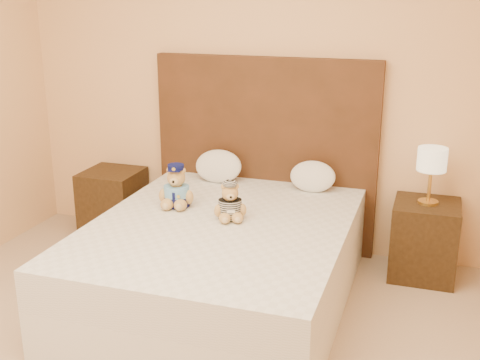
{
  "coord_description": "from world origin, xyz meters",
  "views": [
    {
      "loc": [
        1.25,
        -2.16,
        1.96
      ],
      "look_at": [
        0.05,
        1.45,
        0.77
      ],
      "focal_mm": 45.0,
      "sensor_mm": 36.0,
      "label": 1
    }
  ],
  "objects_px": {
    "bed": "(221,262)",
    "pillow_right": "(313,175)",
    "nightstand_right": "(424,240)",
    "teddy_prisoner": "(230,201)",
    "pillow_left": "(218,165)",
    "lamp": "(432,162)",
    "nightstand_left": "(113,203)",
    "teddy_police": "(176,186)"
  },
  "relations": [
    {
      "from": "teddy_police",
      "to": "teddy_prisoner",
      "type": "distance_m",
      "value": 0.45
    },
    {
      "from": "bed",
      "to": "nightstand_right",
      "type": "bearing_deg",
      "value": 32.62
    },
    {
      "from": "nightstand_left",
      "to": "pillow_right",
      "type": "height_order",
      "value": "pillow_right"
    },
    {
      "from": "lamp",
      "to": "teddy_police",
      "type": "xyz_separation_m",
      "value": [
        -1.64,
        -0.6,
        -0.15
      ]
    },
    {
      "from": "bed",
      "to": "lamp",
      "type": "height_order",
      "value": "lamp"
    },
    {
      "from": "nightstand_right",
      "to": "lamp",
      "type": "distance_m",
      "value": 0.57
    },
    {
      "from": "lamp",
      "to": "nightstand_right",
      "type": "bearing_deg",
      "value": 0.0
    },
    {
      "from": "bed",
      "to": "pillow_left",
      "type": "xyz_separation_m",
      "value": [
        -0.32,
        0.83,
        0.41
      ]
    },
    {
      "from": "lamp",
      "to": "teddy_police",
      "type": "bearing_deg",
      "value": -159.82
    },
    {
      "from": "bed",
      "to": "teddy_prisoner",
      "type": "bearing_deg",
      "value": 63.67
    },
    {
      "from": "teddy_prisoner",
      "to": "bed",
      "type": "bearing_deg",
      "value": -139.83
    },
    {
      "from": "lamp",
      "to": "bed",
      "type": "bearing_deg",
      "value": -147.38
    },
    {
      "from": "teddy_police",
      "to": "pillow_right",
      "type": "distance_m",
      "value": 1.03
    },
    {
      "from": "nightstand_right",
      "to": "teddy_police",
      "type": "distance_m",
      "value": 1.8
    },
    {
      "from": "teddy_prisoner",
      "to": "pillow_left",
      "type": "relative_size",
      "value": 0.66
    },
    {
      "from": "bed",
      "to": "lamp",
      "type": "relative_size",
      "value": 5.0
    },
    {
      "from": "nightstand_left",
      "to": "teddy_prisoner",
      "type": "bearing_deg",
      "value": -29.22
    },
    {
      "from": "teddy_police",
      "to": "bed",
      "type": "bearing_deg",
      "value": -35.71
    },
    {
      "from": "pillow_right",
      "to": "teddy_prisoner",
      "type": "bearing_deg",
      "value": -117.1
    },
    {
      "from": "bed",
      "to": "nightstand_left",
      "type": "distance_m",
      "value": 1.48
    },
    {
      "from": "lamp",
      "to": "teddy_prisoner",
      "type": "xyz_separation_m",
      "value": [
        -1.21,
        -0.72,
        -0.18
      ]
    },
    {
      "from": "bed",
      "to": "pillow_right",
      "type": "height_order",
      "value": "pillow_right"
    },
    {
      "from": "nightstand_right",
      "to": "teddy_prisoner",
      "type": "distance_m",
      "value": 1.46
    },
    {
      "from": "pillow_left",
      "to": "lamp",
      "type": "bearing_deg",
      "value": -1.1
    },
    {
      "from": "teddy_prisoner",
      "to": "pillow_left",
      "type": "height_order",
      "value": "pillow_left"
    },
    {
      "from": "teddy_police",
      "to": "pillow_left",
      "type": "xyz_separation_m",
      "value": [
        0.07,
        0.63,
        -0.02
      ]
    },
    {
      "from": "nightstand_right",
      "to": "teddy_prisoner",
      "type": "relative_size",
      "value": 2.23
    },
    {
      "from": "lamp",
      "to": "pillow_right",
      "type": "relative_size",
      "value": 1.19
    },
    {
      "from": "lamp",
      "to": "pillow_left",
      "type": "distance_m",
      "value": 1.58
    },
    {
      "from": "lamp",
      "to": "teddy_police",
      "type": "relative_size",
      "value": 1.36
    },
    {
      "from": "teddy_police",
      "to": "teddy_prisoner",
      "type": "relative_size",
      "value": 1.19
    },
    {
      "from": "nightstand_left",
      "to": "teddy_prisoner",
      "type": "height_order",
      "value": "teddy_prisoner"
    },
    {
      "from": "pillow_left",
      "to": "nightstand_left",
      "type": "bearing_deg",
      "value": -178.15
    },
    {
      "from": "nightstand_left",
      "to": "pillow_left",
      "type": "xyz_separation_m",
      "value": [
        0.93,
        0.03,
        0.41
      ]
    },
    {
      "from": "pillow_left",
      "to": "bed",
      "type": "bearing_deg",
      "value": -68.96
    },
    {
      "from": "pillow_left",
      "to": "nightstand_right",
      "type": "bearing_deg",
      "value": -1.1
    },
    {
      "from": "bed",
      "to": "pillow_left",
      "type": "height_order",
      "value": "pillow_left"
    },
    {
      "from": "pillow_left",
      "to": "pillow_right",
      "type": "xyz_separation_m",
      "value": [
        0.74,
        0.0,
        -0.01
      ]
    },
    {
      "from": "teddy_prisoner",
      "to": "teddy_police",
      "type": "bearing_deg",
      "value": 141.05
    },
    {
      "from": "bed",
      "to": "pillow_right",
      "type": "relative_size",
      "value": 5.93
    },
    {
      "from": "pillow_left",
      "to": "pillow_right",
      "type": "bearing_deg",
      "value": 0.0
    },
    {
      "from": "pillow_right",
      "to": "bed",
      "type": "bearing_deg",
      "value": -117.02
    }
  ]
}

